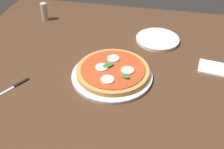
{
  "coord_description": "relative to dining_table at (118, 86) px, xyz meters",
  "views": [
    {
      "loc": [
        0.14,
        -0.85,
        1.44
      ],
      "look_at": [
        -0.02,
        -0.05,
        0.79
      ],
      "focal_mm": 43.71,
      "sensor_mm": 36.0,
      "label": 1
    }
  ],
  "objects": [
    {
      "name": "knife",
      "position": [
        -0.36,
        -0.19,
        0.09
      ],
      "size": [
        0.1,
        0.16,
        0.01
      ],
      "color": "black",
      "rests_on": "dining_table"
    },
    {
      "name": "napkin",
      "position": [
        0.38,
        0.07,
        0.09
      ],
      "size": [
        0.14,
        0.11,
        0.01
      ],
      "primitive_type": "cube",
      "rotation": [
        0.0,
        0.0,
        -0.15
      ],
      "color": "white",
      "rests_on": "dining_table"
    },
    {
      "name": "plate_white",
      "position": [
        0.14,
        0.25,
        0.1
      ],
      "size": [
        0.2,
        0.2,
        0.01
      ],
      "primitive_type": "cylinder",
      "color": "white",
      "rests_on": "dining_table"
    },
    {
      "name": "serving_tray",
      "position": [
        -0.02,
        -0.05,
        0.1
      ],
      "size": [
        0.31,
        0.31,
        0.01
      ],
      "primitive_type": "cylinder",
      "color": "silver",
      "rests_on": "dining_table"
    },
    {
      "name": "dining_table",
      "position": [
        0.0,
        0.0,
        0.0
      ],
      "size": [
        1.41,
        1.17,
        0.78
      ],
      "color": "#4C301E",
      "rests_on": "ground_plane"
    },
    {
      "name": "pepper_shaker",
      "position": [
        -0.45,
        0.35,
        0.13
      ],
      "size": [
        0.03,
        0.03,
        0.09
      ],
      "color": "#B2B7AD",
      "rests_on": "dining_table"
    },
    {
      "name": "pizza",
      "position": [
        -0.02,
        -0.04,
        0.11
      ],
      "size": [
        0.28,
        0.28,
        0.03
      ],
      "color": "tan",
      "rests_on": "serving_tray"
    }
  ]
}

